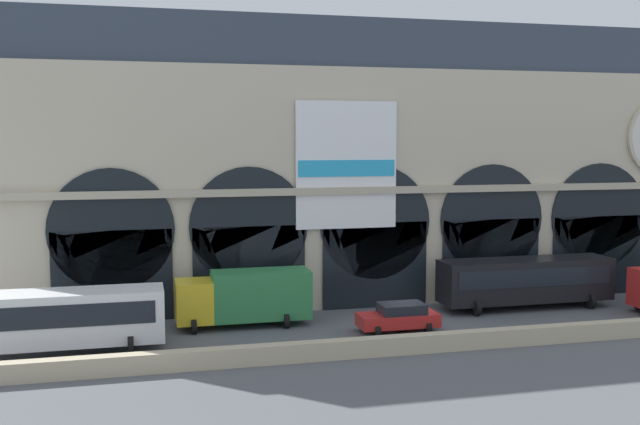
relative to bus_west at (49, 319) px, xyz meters
name	(u,v)px	position (x,y,z in m)	size (l,w,h in m)	color
ground_plane	(402,327)	(18.62, 0.84, -1.78)	(200.00, 200.00, 0.00)	#54565B
quay_parapet_wall	(436,342)	(18.62, -4.03, -1.33)	(90.00, 0.70, 0.91)	#BCAD8C
station_building	(362,166)	(18.65, 8.81, 6.99)	(48.90, 6.38, 17.95)	beige
bus_west	(49,319)	(0.00, 0.00, 0.00)	(11.00, 3.25, 3.10)	white
box_truck_midwest	(245,296)	(10.08, 3.16, -0.08)	(7.50, 2.91, 3.12)	gold
car_center	(399,317)	(18.10, -0.02, -0.98)	(4.40, 2.22, 1.55)	red
bus_mideast	(526,280)	(27.64, 3.31, 0.00)	(11.00, 3.25, 3.10)	black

